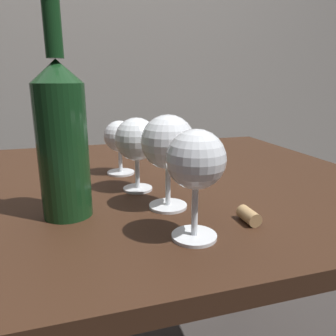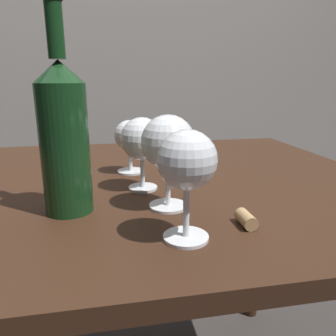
% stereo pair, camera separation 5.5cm
% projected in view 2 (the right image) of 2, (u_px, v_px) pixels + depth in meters
% --- Properties ---
extents(back_wall, '(5.00, 0.08, 2.60)m').
position_uv_depth(back_wall, '(104.00, 13.00, 1.73)').
color(back_wall, gray).
rests_on(back_wall, ground_plane).
extents(dining_table, '(1.21, 0.86, 0.74)m').
position_uv_depth(dining_table, '(116.00, 219.00, 0.76)').
color(dining_table, '#382114').
rests_on(dining_table, ground_plane).
extents(wine_glass_pinot, '(0.08, 0.08, 0.16)m').
position_uv_depth(wine_glass_pinot, '(187.00, 163.00, 0.43)').
color(wine_glass_pinot, white).
rests_on(wine_glass_pinot, dining_table).
extents(wine_glass_white, '(0.09, 0.09, 0.16)m').
position_uv_depth(wine_glass_white, '(168.00, 144.00, 0.54)').
color(wine_glass_white, white).
rests_on(wine_glass_white, dining_table).
extents(wine_glass_amber, '(0.08, 0.08, 0.15)m').
position_uv_depth(wine_glass_amber, '(142.00, 140.00, 0.64)').
color(wine_glass_amber, white).
rests_on(wine_glass_amber, dining_table).
extents(wine_glass_cabernet, '(0.07, 0.07, 0.13)m').
position_uv_depth(wine_glass_cabernet, '(130.00, 137.00, 0.76)').
color(wine_glass_cabernet, white).
rests_on(wine_glass_cabernet, dining_table).
extents(wine_bottle, '(0.08, 0.08, 0.34)m').
position_uv_depth(wine_bottle, '(64.00, 135.00, 0.52)').
color(wine_bottle, '#143819').
rests_on(wine_bottle, dining_table).
extents(cork, '(0.02, 0.04, 0.02)m').
position_uv_depth(cork, '(246.00, 219.00, 0.49)').
color(cork, tan).
rests_on(cork, dining_table).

